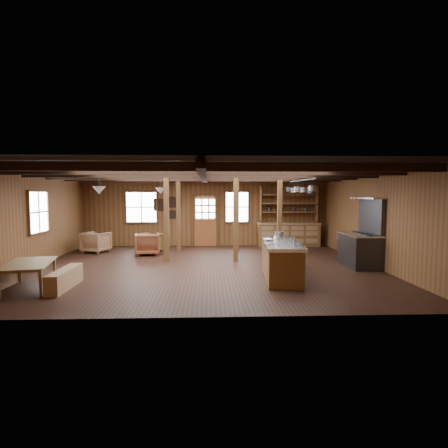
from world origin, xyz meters
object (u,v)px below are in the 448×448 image
Objects in this scene: commercial_range at (361,244)px; armchair_b at (150,243)px; kitchen_island at (281,260)px; dining_table at (31,276)px; armchair_a at (147,244)px; armchair_c at (96,242)px.

commercial_range is 7.26m from armchair_b.
armchair_b is (-6.66, 2.86, -0.29)m from commercial_range.
kitchen_island is 5.92m from dining_table.
commercial_range reaches higher than armchair_a.
armchair_a is 1.07× the size of armchair_b.
commercial_range is at bearing 151.36° from armchair_a.
armchair_a is (-3.99, 3.83, -0.09)m from kitchen_island.
armchair_a is at bearing 118.92° from armchair_b.
commercial_range is 2.43× the size of armchair_c.
dining_table is at bearing 111.43° from armchair_c.
dining_table is (-5.87, -0.78, -0.18)m from kitchen_island.
armchair_a reaches higher than armchair_c.
armchair_a is 2.06m from armchair_c.
commercial_range is 7.08m from armchair_a.
commercial_range is 9.14m from armchair_c.
armchair_b is 1.98m from armchair_c.
dining_table is 2.01× the size of armchair_c.
kitchen_island is 5.89m from armchair_b.
armchair_a is (-6.67, 2.35, -0.27)m from commercial_range.
kitchen_island is 3.07m from commercial_range.
armchair_a is at bearing 160.61° from commercial_range.
armchair_c is at bearing -10.96° from dining_table.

